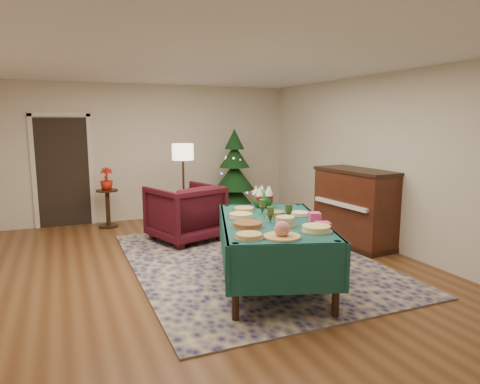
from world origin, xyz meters
name	(u,v)px	position (x,y,z in m)	size (l,w,h in m)	color
room_shell	(201,171)	(0.00, 0.00, 1.35)	(7.00, 7.00, 7.00)	#593319
doorway	(63,169)	(-1.60, 3.48, 1.10)	(1.08, 0.04, 2.16)	black
rug	(251,261)	(0.77, 0.15, 0.01)	(3.20, 4.20, 0.02)	#161246
buffet_table	(273,233)	(0.65, -0.75, 0.65)	(1.81, 2.35, 0.81)	black
platter_0	(249,236)	(0.06, -1.36, 0.83)	(0.31, 0.31, 0.05)	silver
platter_1	(282,232)	(0.38, -1.48, 0.87)	(0.39, 0.39, 0.17)	silver
platter_2	(316,229)	(0.83, -1.40, 0.84)	(0.35, 0.35, 0.07)	silver
platter_3	(248,225)	(0.24, -0.93, 0.83)	(0.38, 0.38, 0.06)	silver
platter_4	(285,222)	(0.64, -1.06, 0.86)	(0.25, 0.25, 0.11)	silver
platter_5	(241,216)	(0.35, -0.48, 0.83)	(0.33, 0.33, 0.06)	silver
platter_6	(275,215)	(0.74, -0.63, 0.84)	(0.27, 0.27, 0.08)	silver
platter_7	(299,214)	(1.07, -0.64, 0.83)	(0.27, 0.27, 0.05)	silver
platter_8	(244,209)	(0.55, -0.11, 0.83)	(0.30, 0.30, 0.05)	silver
goblet_0	(262,206)	(0.69, -0.37, 0.91)	(0.09, 0.09, 0.19)	#2D471E
goblet_1	(289,211)	(0.84, -0.78, 0.91)	(0.09, 0.09, 0.19)	#2D471E
goblet_2	(270,214)	(0.57, -0.84, 0.91)	(0.09, 0.09, 0.19)	#2D471E
napkin_stack	(323,224)	(1.04, -1.22, 0.83)	(0.16, 0.16, 0.04)	#D43B85
gift_box	(315,217)	(1.08, -0.99, 0.86)	(0.13, 0.13, 0.11)	#F4438B
centerpiece	(263,197)	(0.89, 0.02, 0.95)	(0.29, 0.29, 0.33)	#1E4C1E
armchair	(185,210)	(0.21, 1.57, 0.52)	(1.01, 0.95, 1.04)	#3F0D17
floor_lamp	(183,157)	(0.38, 2.25, 1.34)	(0.38, 0.38, 1.58)	#A57F3F
side_table	(108,209)	(-0.87, 3.06, 0.35)	(0.40, 0.40, 0.71)	black
potted_plant	(107,184)	(-0.87, 3.06, 0.83)	(0.23, 0.41, 0.23)	#B91C0D
christmas_tree	(234,178)	(1.64, 2.90, 0.82)	(1.21, 1.21, 1.83)	black
piano	(355,208)	(2.68, 0.31, 0.60)	(0.78, 1.46, 1.22)	black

